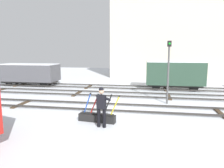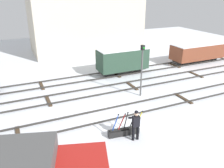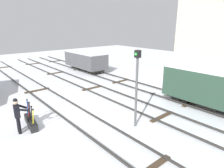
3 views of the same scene
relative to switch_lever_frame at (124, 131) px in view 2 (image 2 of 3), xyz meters
The scene contains 10 objects.
ground_plane 2.38m from the switch_lever_frame, 81.14° to the left, with size 60.00×60.00×0.00m, color silver.
track_main_line 2.37m from the switch_lever_frame, 81.14° to the left, with size 44.00×1.94×0.18m.
track_siding_near 6.13m from the switch_lever_frame, 86.60° to the left, with size 44.00×1.94×0.18m.
track_siding_far 9.36m from the switch_lever_frame, 87.77° to the left, with size 44.00×1.94×0.18m.
switch_lever_frame is the anchor object (origin of this frame).
rail_worker 1.08m from the switch_lever_frame, 61.15° to the right, with size 0.60×0.69×1.81m.
signal_post 5.92m from the switch_lever_frame, 49.40° to the left, with size 0.24×0.32×3.98m.
apartment_building 21.10m from the switch_lever_frame, 77.27° to the left, with size 14.22×6.88×10.12m.
freight_car_far_end 16.94m from the switch_lever_frame, 33.57° to the left, with size 6.35×2.24×2.10m.
freight_car_mid_siding 10.49m from the switch_lever_frame, 63.84° to the left, with size 4.85×1.98×2.48m.
Camera 2 is at (-5.56, -12.21, 7.64)m, focal length 37.16 mm.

